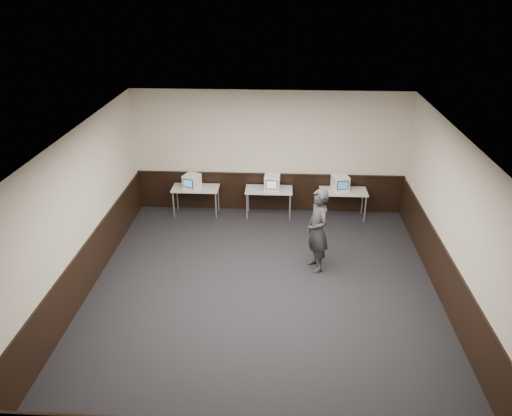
{
  "coord_description": "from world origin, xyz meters",
  "views": [
    {
      "loc": [
        0.32,
        -8.17,
        5.77
      ],
      "look_at": [
        -0.22,
        1.6,
        1.15
      ],
      "focal_mm": 35.0,
      "sensor_mm": 36.0,
      "label": 1
    }
  ],
  "objects_px": {
    "desk_left": "(196,190)",
    "desk_right": "(343,193)",
    "emac_left": "(192,181)",
    "emac_center": "(272,182)",
    "desk_center": "(269,192)",
    "person": "(318,230)",
    "emac_right": "(340,183)"
  },
  "relations": [
    {
      "from": "desk_left",
      "to": "desk_right",
      "type": "xyz_separation_m",
      "value": [
        3.8,
        0.0,
        0.0
      ]
    },
    {
      "from": "emac_left",
      "to": "emac_center",
      "type": "height_order",
      "value": "emac_center"
    },
    {
      "from": "desk_center",
      "to": "person",
      "type": "relative_size",
      "value": 0.65
    },
    {
      "from": "desk_left",
      "to": "desk_center",
      "type": "distance_m",
      "value": 1.9
    },
    {
      "from": "desk_left",
      "to": "emac_right",
      "type": "bearing_deg",
      "value": 0.56
    },
    {
      "from": "emac_center",
      "to": "desk_left",
      "type": "bearing_deg",
      "value": -178.65
    },
    {
      "from": "desk_left",
      "to": "person",
      "type": "distance_m",
      "value": 3.93
    },
    {
      "from": "desk_right",
      "to": "emac_center",
      "type": "height_order",
      "value": "emac_center"
    },
    {
      "from": "desk_left",
      "to": "emac_left",
      "type": "relative_size",
      "value": 2.43
    },
    {
      "from": "emac_left",
      "to": "emac_center",
      "type": "relative_size",
      "value": 1.14
    },
    {
      "from": "desk_right",
      "to": "emac_left",
      "type": "bearing_deg",
      "value": -179.28
    },
    {
      "from": "emac_left",
      "to": "emac_center",
      "type": "distance_m",
      "value": 2.06
    },
    {
      "from": "desk_left",
      "to": "emac_right",
      "type": "relative_size",
      "value": 2.48
    },
    {
      "from": "desk_right",
      "to": "emac_left",
      "type": "xyz_separation_m",
      "value": [
        -3.88,
        -0.05,
        0.26
      ]
    },
    {
      "from": "desk_right",
      "to": "emac_center",
      "type": "xyz_separation_m",
      "value": [
        -1.82,
        -0.03,
        0.27
      ]
    },
    {
      "from": "emac_right",
      "to": "person",
      "type": "height_order",
      "value": "person"
    },
    {
      "from": "desk_center",
      "to": "emac_left",
      "type": "bearing_deg",
      "value": -178.58
    },
    {
      "from": "emac_center",
      "to": "emac_left",
      "type": "bearing_deg",
      "value": -177.26
    },
    {
      "from": "emac_left",
      "to": "person",
      "type": "relative_size",
      "value": 0.27
    },
    {
      "from": "emac_center",
      "to": "person",
      "type": "xyz_separation_m",
      "value": [
        1.01,
        -2.5,
        -0.03
      ]
    },
    {
      "from": "emac_right",
      "to": "person",
      "type": "distance_m",
      "value": 2.66
    },
    {
      "from": "desk_center",
      "to": "desk_right",
      "type": "relative_size",
      "value": 1.0
    },
    {
      "from": "desk_center",
      "to": "emac_left",
      "type": "relative_size",
      "value": 2.43
    },
    {
      "from": "person",
      "to": "desk_right",
      "type": "bearing_deg",
      "value": 142.58
    },
    {
      "from": "emac_center",
      "to": "person",
      "type": "relative_size",
      "value": 0.24
    },
    {
      "from": "desk_center",
      "to": "emac_left",
      "type": "xyz_separation_m",
      "value": [
        -1.98,
        -0.05,
        0.26
      ]
    },
    {
      "from": "emac_left",
      "to": "emac_right",
      "type": "distance_m",
      "value": 3.79
    },
    {
      "from": "desk_right",
      "to": "person",
      "type": "distance_m",
      "value": 2.67
    },
    {
      "from": "emac_left",
      "to": "emac_right",
      "type": "relative_size",
      "value": 1.02
    },
    {
      "from": "desk_right",
      "to": "person",
      "type": "xyz_separation_m",
      "value": [
        -0.81,
        -2.53,
        0.24
      ]
    },
    {
      "from": "desk_center",
      "to": "person",
      "type": "distance_m",
      "value": 2.77
    },
    {
      "from": "desk_right",
      "to": "desk_left",
      "type": "bearing_deg",
      "value": 180.0
    }
  ]
}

